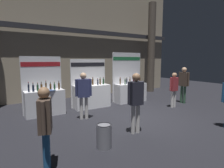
# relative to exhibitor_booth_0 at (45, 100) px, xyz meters

# --- Properties ---
(ground_plane) EXTENTS (26.73, 26.73, 0.00)m
(ground_plane) POSITION_rel_exhibitor_booth_0_xyz_m (2.78, -2.26, -0.60)
(ground_plane) COLOR black
(hall_colonnade) EXTENTS (13.37, 1.34, 6.95)m
(hall_colonnade) POSITION_rel_exhibitor_booth_0_xyz_m (2.78, 2.70, 2.83)
(hall_colonnade) COLOR tan
(hall_colonnade) RESTS_ON ground_plane
(exhibitor_booth_0) EXTENTS (1.56, 0.73, 2.33)m
(exhibitor_booth_0) POSITION_rel_exhibitor_booth_0_xyz_m (0.00, 0.00, 0.00)
(exhibitor_booth_0) COLOR white
(exhibitor_booth_0) RESTS_ON ground_plane
(exhibitor_booth_1) EXTENTS (1.75, 0.66, 2.22)m
(exhibitor_booth_1) POSITION_rel_exhibitor_booth_0_xyz_m (2.10, 0.07, 0.00)
(exhibitor_booth_1) COLOR white
(exhibitor_booth_1) RESTS_ON ground_plane
(exhibitor_booth_2) EXTENTS (1.80, 0.66, 2.57)m
(exhibitor_booth_2) POSITION_rel_exhibitor_booth_0_xyz_m (4.33, 0.06, 0.02)
(exhibitor_booth_2) COLOR white
(exhibitor_booth_2) RESTS_ON ground_plane
(trash_bin) EXTENTS (0.38, 0.38, 0.61)m
(trash_bin) POSITION_rel_exhibitor_booth_0_xyz_m (0.62, -3.68, -0.30)
(trash_bin) COLOR slate
(trash_bin) RESTS_ON ground_plane
(visitor_0) EXTENTS (0.50, 0.22, 1.61)m
(visitor_0) POSITION_rel_exhibitor_booth_0_xyz_m (5.31, -1.96, 0.33)
(visitor_0) COLOR silver
(visitor_0) RESTS_ON ground_plane
(visitor_2) EXTENTS (0.58, 0.38, 1.73)m
(visitor_2) POSITION_rel_exhibitor_booth_0_xyz_m (1.11, -1.33, 0.45)
(visitor_2) COLOR silver
(visitor_2) RESTS_ON ground_plane
(visitor_3) EXTENTS (0.24, 0.60, 1.82)m
(visitor_3) POSITION_rel_exhibitor_booth_0_xyz_m (6.41, -1.66, 0.50)
(visitor_3) COLOR #33563D
(visitor_3) RESTS_ON ground_plane
(visitor_4) EXTENTS (0.55, 0.30, 1.80)m
(visitor_4) POSITION_rel_exhibitor_booth_0_xyz_m (1.87, -3.38, 0.49)
(visitor_4) COLOR silver
(visitor_4) RESTS_ON ground_plane
(visitor_6) EXTENTS (0.34, 0.55, 1.67)m
(visitor_6) POSITION_rel_exhibitor_booth_0_xyz_m (-0.80, -3.90, 0.40)
(visitor_6) COLOR navy
(visitor_6) RESTS_ON ground_plane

